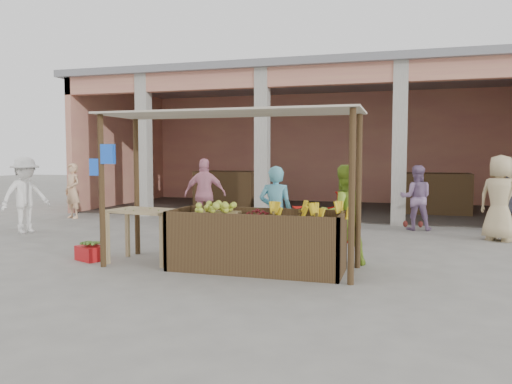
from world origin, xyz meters
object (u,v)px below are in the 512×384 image
(motorcycle, at_px, (312,217))
(red_crate, at_px, (91,253))
(side_table, at_px, (143,218))
(fruit_stall, at_px, (256,244))
(vendor_blue, at_px, (276,209))
(vendor_green, at_px, (343,212))

(motorcycle, bearing_deg, red_crate, 112.64)
(side_table, distance_m, red_crate, 1.10)
(side_table, xyz_separation_m, motorcycle, (2.32, 2.48, -0.19))
(red_crate, bearing_deg, fruit_stall, 26.49)
(red_crate, height_order, vendor_blue, vendor_blue)
(vendor_blue, bearing_deg, motorcycle, -104.44)
(side_table, height_order, motorcycle, motorcycle)
(fruit_stall, bearing_deg, side_table, 178.56)
(vendor_green, height_order, motorcycle, vendor_green)
(fruit_stall, bearing_deg, red_crate, -178.21)
(fruit_stall, height_order, vendor_blue, vendor_blue)
(red_crate, bearing_deg, motorcycle, 63.72)
(side_table, distance_m, motorcycle, 3.40)
(side_table, height_order, red_crate, side_table)
(vendor_green, bearing_deg, red_crate, -14.55)
(fruit_stall, xyz_separation_m, red_crate, (-2.83, -0.09, -0.28))
(fruit_stall, bearing_deg, vendor_green, 33.32)
(red_crate, distance_m, motorcycle, 4.18)
(side_table, bearing_deg, motorcycle, 54.90)
(side_table, relative_size, motorcycle, 0.57)
(vendor_blue, height_order, vendor_green, vendor_green)
(red_crate, relative_size, vendor_blue, 0.27)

